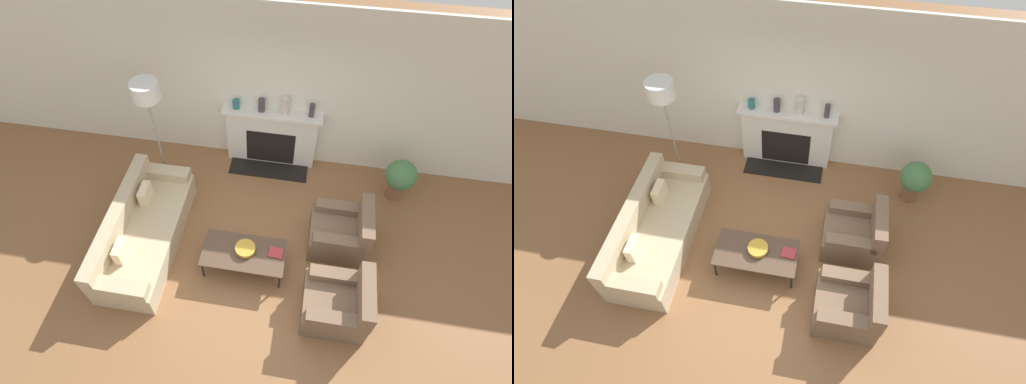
# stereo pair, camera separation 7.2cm
# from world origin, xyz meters

# --- Properties ---
(ground_plane) EXTENTS (18.00, 18.00, 0.00)m
(ground_plane) POSITION_xyz_m (0.00, 0.00, 0.00)
(ground_plane) COLOR brown
(wall_back) EXTENTS (18.00, 0.06, 2.90)m
(wall_back) POSITION_xyz_m (0.00, 2.55, 1.45)
(wall_back) COLOR silver
(wall_back) RESTS_ON ground_plane
(fireplace) EXTENTS (1.67, 0.59, 1.12)m
(fireplace) POSITION_xyz_m (-0.08, 2.41, 0.55)
(fireplace) COLOR silver
(fireplace) RESTS_ON ground_plane
(couch) EXTENTS (0.93, 2.27, 0.77)m
(couch) POSITION_xyz_m (-1.75, 0.33, 0.29)
(couch) COLOR tan
(couch) RESTS_ON ground_plane
(armchair_near) EXTENTS (0.86, 0.79, 0.85)m
(armchair_near) POSITION_xyz_m (1.23, -0.35, 0.32)
(armchair_near) COLOR brown
(armchair_near) RESTS_ON ground_plane
(armchair_far) EXTENTS (0.86, 0.79, 0.85)m
(armchair_far) POSITION_xyz_m (1.23, 0.79, 0.32)
(armchair_far) COLOR brown
(armchair_far) RESTS_ON ground_plane
(coffee_table) EXTENTS (1.20, 0.62, 0.39)m
(coffee_table) POSITION_xyz_m (-0.16, 0.17, 0.36)
(coffee_table) COLOR #4C3828
(coffee_table) RESTS_ON ground_plane
(bowl) EXTENTS (0.30, 0.30, 0.08)m
(bowl) POSITION_xyz_m (-0.14, 0.21, 0.44)
(bowl) COLOR #BC8E2D
(bowl) RESTS_ON coffee_table
(book) EXTENTS (0.22, 0.18, 0.02)m
(book) POSITION_xyz_m (0.30, 0.24, 0.40)
(book) COLOR #9E2D33
(book) RESTS_ON coffee_table
(floor_lamp) EXTENTS (0.42, 0.42, 1.96)m
(floor_lamp) POSITION_xyz_m (-1.88, 1.76, 1.70)
(floor_lamp) COLOR gray
(floor_lamp) RESTS_ON ground_plane
(mantel_vase_left) EXTENTS (0.12, 0.12, 0.15)m
(mantel_vase_left) POSITION_xyz_m (-0.69, 2.42, 1.20)
(mantel_vase_left) COLOR #28666B
(mantel_vase_left) RESTS_ON fireplace
(mantel_vase_center_left) EXTENTS (0.11, 0.11, 0.23)m
(mantel_vase_center_left) POSITION_xyz_m (-0.26, 2.42, 1.24)
(mantel_vase_center_left) COLOR #3D383D
(mantel_vase_center_left) RESTS_ON fireplace
(mantel_vase_center_right) EXTENTS (0.12, 0.12, 0.30)m
(mantel_vase_center_right) POSITION_xyz_m (0.12, 2.42, 1.28)
(mantel_vase_center_right) COLOR beige
(mantel_vase_center_right) RESTS_ON fireplace
(mantel_vase_right) EXTENTS (0.09, 0.09, 0.24)m
(mantel_vase_right) POSITION_xyz_m (0.55, 2.42, 1.24)
(mantel_vase_right) COLOR #3D383D
(mantel_vase_right) RESTS_ON fireplace
(potted_plant) EXTENTS (0.51, 0.51, 0.78)m
(potted_plant) POSITION_xyz_m (2.12, 1.92, 0.48)
(potted_plant) COLOR brown
(potted_plant) RESTS_ON ground_plane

